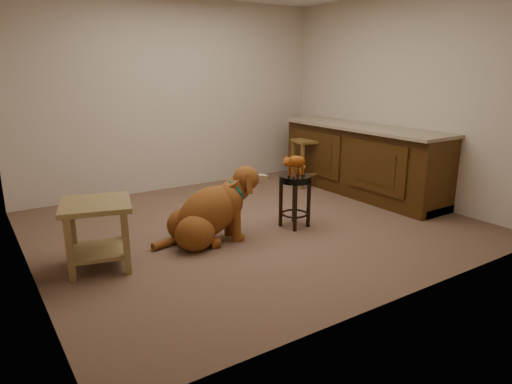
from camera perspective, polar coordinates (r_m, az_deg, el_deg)
floor at (r=5.07m, az=-0.27°, el=-4.13°), size 4.50×4.00×0.01m
room_shell at (r=4.78m, az=-0.30°, el=15.18°), size 4.54×4.04×2.62m
cabinet_run at (r=6.39m, az=13.01°, el=3.67°), size 0.70×2.56×0.94m
padded_stool at (r=4.92m, az=4.89°, el=0.18°), size 0.35×0.35×0.57m
wood_stool at (r=6.67m, az=6.36°, el=3.72°), size 0.44×0.44×0.68m
side_table at (r=4.13m, az=-19.21°, el=-3.88°), size 0.70×0.70×0.59m
golden_retriever at (r=4.53m, az=-5.83°, el=-2.70°), size 1.23×0.65×0.79m
tabby_kitten at (r=4.85m, az=4.89°, el=3.68°), size 0.41×0.20×0.26m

